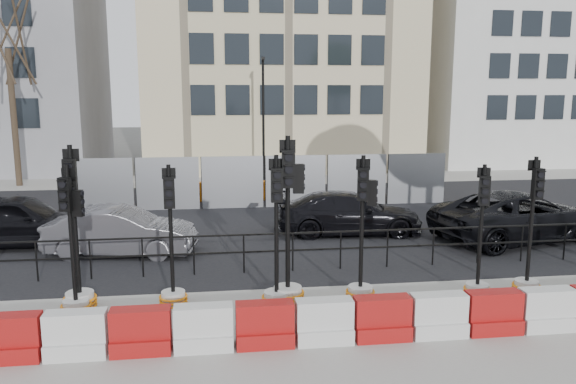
{
  "coord_description": "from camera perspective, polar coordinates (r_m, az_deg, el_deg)",
  "views": [
    {
      "loc": [
        -1.84,
        -11.96,
        4.39
      ],
      "look_at": [
        0.12,
        3.0,
        1.68
      ],
      "focal_mm": 35.0,
      "sensor_mm": 36.0,
      "label": 1
    }
  ],
  "objects": [
    {
      "name": "traffic_signal_g",
      "position": [
        12.66,
        18.77,
        -7.78
      ],
      "size": [
        0.57,
        0.57,
        2.92
      ],
      "rotation": [
        0.0,
        0.0,
        -0.25
      ],
      "color": "beige",
      "rests_on": "ground"
    },
    {
      "name": "car_a",
      "position": [
        17.74,
        -25.81,
        -2.63
      ],
      "size": [
        2.04,
        4.6,
        1.54
      ],
      "primitive_type": "imported",
      "rotation": [
        0.0,
        0.0,
        1.55
      ],
      "color": "black",
      "rests_on": "ground"
    },
    {
      "name": "barrier_row",
      "position": [
        10.17,
        3.69,
        -13.15
      ],
      "size": [
        15.7,
        0.5,
        0.8
      ],
      "color": "#AB0D18",
      "rests_on": "ground"
    },
    {
      "name": "car_c",
      "position": [
        17.57,
        6.21,
        -2.14
      ],
      "size": [
        2.68,
        4.87,
        1.31
      ],
      "primitive_type": "imported",
      "rotation": [
        0.0,
        0.0,
        1.48
      ],
      "color": "black",
      "rests_on": "ground"
    },
    {
      "name": "traffic_signal_b",
      "position": [
        11.81,
        -20.85,
        -8.59
      ],
      "size": [
        0.6,
        0.6,
        3.04
      ],
      "rotation": [
        0.0,
        0.0,
        -0.27
      ],
      "color": "beige",
      "rests_on": "ground"
    },
    {
      "name": "road",
      "position": [
        19.54,
        -1.87,
        -2.76
      ],
      "size": [
        40.0,
        14.0,
        0.03
      ],
      "primitive_type": "cube",
      "color": "black",
      "rests_on": "ground"
    },
    {
      "name": "sidewalk_far",
      "position": [
        28.36,
        -3.66,
        1.28
      ],
      "size": [
        40.0,
        4.0,
        0.02
      ],
      "primitive_type": "cube",
      "color": "gray",
      "rests_on": "ground"
    },
    {
      "name": "car_b",
      "position": [
        15.86,
        -16.6,
        -3.88
      ],
      "size": [
        2.5,
        4.36,
        1.31
      ],
      "primitive_type": "imported",
      "rotation": [
        0.0,
        0.0,
        1.43
      ],
      "color": "#48484D",
      "rests_on": "ground"
    },
    {
      "name": "sidewalk_near",
      "position": [
        10.14,
        3.89,
        -15.44
      ],
      "size": [
        40.0,
        6.0,
        0.02
      ],
      "primitive_type": "cube",
      "color": "gray",
      "rests_on": "ground"
    },
    {
      "name": "tree_bare_far",
      "position": [
        29.03,
        -26.64,
        13.61
      ],
      "size": [
        2.0,
        2.0,
        9.0
      ],
      "color": "#473828",
      "rests_on": "ground"
    },
    {
      "name": "lamp_post_far",
      "position": [
        27.06,
        -2.52,
        7.71
      ],
      "size": [
        0.12,
        0.56,
        6.0
      ],
      "color": "black",
      "rests_on": "ground"
    },
    {
      "name": "traffic_signal_c",
      "position": [
        11.79,
        -11.64,
        -8.72
      ],
      "size": [
        0.59,
        0.59,
        2.97
      ],
      "rotation": [
        0.0,
        0.0,
        0.05
      ],
      "color": "beige",
      "rests_on": "ground"
    },
    {
      "name": "kerb_railing",
      "position": [
        13.79,
        0.49,
        -5.39
      ],
      "size": [
        18.0,
        0.04,
        1.0
      ],
      "color": "black",
      "rests_on": "ground"
    },
    {
      "name": "building_white",
      "position": [
        38.99,
        22.24,
        14.77
      ],
      "size": [
        12.0,
        9.06,
        16.0
      ],
      "color": "silver",
      "rests_on": "ground"
    },
    {
      "name": "traffic_signal_a",
      "position": [
        12.1,
        -20.52,
        -8.24
      ],
      "size": [
        0.67,
        0.67,
        3.38
      ],
      "rotation": [
        0.0,
        0.0,
        0.01
      ],
      "color": "beige",
      "rests_on": "ground"
    },
    {
      "name": "traffic_signal_h",
      "position": [
        13.21,
        23.2,
        -7.2
      ],
      "size": [
        0.6,
        0.6,
        3.06
      ],
      "rotation": [
        0.0,
        0.0,
        0.06
      ],
      "color": "beige",
      "rests_on": "ground"
    },
    {
      "name": "traffic_signal_d",
      "position": [
        11.57,
        0.04,
        -7.67
      ],
      "size": [
        0.7,
        0.7,
        3.53
      ],
      "rotation": [
        0.0,
        0.0,
        -0.04
      ],
      "color": "beige",
      "rests_on": "ground"
    },
    {
      "name": "building_cream",
      "position": [
        34.47,
        -1.05,
        17.87
      ],
      "size": [
        15.0,
        10.06,
        18.0
      ],
      "color": "beige",
      "rests_on": "ground"
    },
    {
      "name": "ground",
      "position": [
        12.87,
        1.23,
        -9.76
      ],
      "size": [
        120.0,
        120.0,
        0.0
      ],
      "primitive_type": "plane",
      "color": "#51514C",
      "rests_on": "ground"
    },
    {
      "name": "car_d",
      "position": [
        18.08,
        22.43,
        -2.25
      ],
      "size": [
        4.92,
        6.45,
        1.48
      ],
      "primitive_type": "imported",
      "rotation": [
        0.0,
        0.0,
        1.81
      ],
      "color": "black",
      "rests_on": "ground"
    },
    {
      "name": "heras_fencing",
      "position": [
        22.27,
        -1.16,
        0.53
      ],
      "size": [
        14.33,
        1.72,
        2.0
      ],
      "color": "gray",
      "rests_on": "ground"
    },
    {
      "name": "traffic_signal_e",
      "position": [
        11.47,
        -1.16,
        -8.82
      ],
      "size": [
        0.62,
        0.62,
        3.17
      ],
      "rotation": [
        0.0,
        0.0,
        -0.01
      ],
      "color": "beige",
      "rests_on": "ground"
    },
    {
      "name": "traffic_signal_f",
      "position": [
        11.85,
        7.46,
        -7.82
      ],
      "size": [
        0.62,
        0.62,
        3.13
      ],
      "rotation": [
        0.0,
        0.0,
        -0.23
      ],
      "color": "beige",
      "rests_on": "ground"
    }
  ]
}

